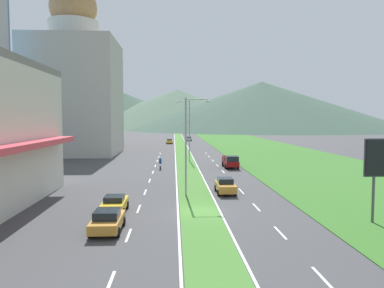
{
  "coord_description": "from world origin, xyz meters",
  "views": [
    {
      "loc": [
        -2.09,
        -29.66,
        7.71
      ],
      "look_at": [
        1.41,
        39.72,
        2.9
      ],
      "focal_mm": 34.25,
      "sensor_mm": 36.0,
      "label": 1
    }
  ],
  "objects_px": {
    "car_3": "(189,139)",
    "street_lamp_near": "(188,140)",
    "pickup_truck_0": "(231,162)",
    "motorcycle_rider": "(160,164)",
    "car_0": "(170,141)",
    "car_1": "(115,204)",
    "car_2": "(225,186)",
    "car_4": "(107,220)",
    "street_lamp_mid": "(188,127)"
  },
  "relations": [
    {
      "from": "car_3",
      "to": "street_lamp_near",
      "type": "bearing_deg",
      "value": -2.43
    },
    {
      "from": "car_3",
      "to": "pickup_truck_0",
      "type": "distance_m",
      "value": 70.57
    },
    {
      "from": "car_3",
      "to": "motorcycle_rider",
      "type": "relative_size",
      "value": 2.2
    },
    {
      "from": "car_0",
      "to": "car_1",
      "type": "relative_size",
      "value": 1.17
    },
    {
      "from": "street_lamp_near",
      "to": "car_3",
      "type": "distance_m",
      "value": 91.06
    },
    {
      "from": "car_2",
      "to": "car_4",
      "type": "distance_m",
      "value": 15.8
    },
    {
      "from": "street_lamp_mid",
      "to": "car_3",
      "type": "height_order",
      "value": "street_lamp_mid"
    },
    {
      "from": "car_3",
      "to": "car_4",
      "type": "height_order",
      "value": "car_4"
    },
    {
      "from": "street_lamp_mid",
      "to": "pickup_truck_0",
      "type": "height_order",
      "value": "street_lamp_mid"
    },
    {
      "from": "car_2",
      "to": "car_4",
      "type": "height_order",
      "value": "car_2"
    },
    {
      "from": "street_lamp_near",
      "to": "pickup_truck_0",
      "type": "xyz_separation_m",
      "value": [
        7.46,
        20.37,
        -4.57
      ]
    },
    {
      "from": "car_1",
      "to": "car_4",
      "type": "bearing_deg",
      "value": -176.41
    },
    {
      "from": "pickup_truck_0",
      "to": "street_lamp_near",
      "type": "bearing_deg",
      "value": -20.11
    },
    {
      "from": "car_4",
      "to": "motorcycle_rider",
      "type": "height_order",
      "value": "motorcycle_rider"
    },
    {
      "from": "car_1",
      "to": "car_3",
      "type": "bearing_deg",
      "value": -5.99
    },
    {
      "from": "car_2",
      "to": "car_3",
      "type": "distance_m",
      "value": 89.95
    },
    {
      "from": "street_lamp_mid",
      "to": "car_1",
      "type": "xyz_separation_m",
      "value": [
        -7.48,
        -35.49,
        -5.43
      ]
    },
    {
      "from": "pickup_truck_0",
      "to": "car_1",
      "type": "bearing_deg",
      "value": -27.32
    },
    {
      "from": "street_lamp_near",
      "to": "car_4",
      "type": "xyz_separation_m",
      "value": [
        -6.01,
        -11.44,
        -4.79
      ]
    },
    {
      "from": "street_lamp_mid",
      "to": "car_0",
      "type": "height_order",
      "value": "street_lamp_mid"
    },
    {
      "from": "street_lamp_mid",
      "to": "car_3",
      "type": "relative_size",
      "value": 2.49
    },
    {
      "from": "car_1",
      "to": "car_3",
      "type": "xyz_separation_m",
      "value": [
        10.19,
        97.16,
        0.02
      ]
    },
    {
      "from": "car_4",
      "to": "motorcycle_rider",
      "type": "distance_m",
      "value": 30.96
    },
    {
      "from": "car_1",
      "to": "car_2",
      "type": "height_order",
      "value": "car_2"
    },
    {
      "from": "street_lamp_mid",
      "to": "car_0",
      "type": "xyz_separation_m",
      "value": [
        -3.89,
        47.74,
        -5.42
      ]
    },
    {
      "from": "street_lamp_mid",
      "to": "car_1",
      "type": "relative_size",
      "value": 2.71
    },
    {
      "from": "car_1",
      "to": "car_0",
      "type": "bearing_deg",
      "value": -2.47
    },
    {
      "from": "street_lamp_mid",
      "to": "car_2",
      "type": "bearing_deg",
      "value": -84.54
    },
    {
      "from": "car_0",
      "to": "car_1",
      "type": "height_order",
      "value": "car_0"
    },
    {
      "from": "car_1",
      "to": "car_3",
      "type": "relative_size",
      "value": 0.92
    },
    {
      "from": "car_1",
      "to": "car_2",
      "type": "xyz_separation_m",
      "value": [
        10.19,
        7.21,
        0.06
      ]
    },
    {
      "from": "street_lamp_near",
      "to": "car_2",
      "type": "height_order",
      "value": "street_lamp_near"
    },
    {
      "from": "street_lamp_near",
      "to": "car_4",
      "type": "distance_m",
      "value": 13.78
    },
    {
      "from": "car_1",
      "to": "car_4",
      "type": "height_order",
      "value": "car_4"
    },
    {
      "from": "pickup_truck_0",
      "to": "car_3",
      "type": "bearing_deg",
      "value": -177.08
    },
    {
      "from": "car_1",
      "to": "pickup_truck_0",
      "type": "bearing_deg",
      "value": -27.32
    },
    {
      "from": "car_2",
      "to": "car_3",
      "type": "height_order",
      "value": "car_2"
    },
    {
      "from": "car_4",
      "to": "pickup_truck_0",
      "type": "height_order",
      "value": "pickup_truck_0"
    },
    {
      "from": "car_4",
      "to": "car_1",
      "type": "bearing_deg",
      "value": 3.59
    },
    {
      "from": "car_3",
      "to": "motorcycle_rider",
      "type": "bearing_deg",
      "value": -5.89
    },
    {
      "from": "car_1",
      "to": "car_3",
      "type": "distance_m",
      "value": 97.69
    },
    {
      "from": "street_lamp_mid",
      "to": "car_4",
      "type": "bearing_deg",
      "value": -100.0
    },
    {
      "from": "pickup_truck_0",
      "to": "motorcycle_rider",
      "type": "height_order",
      "value": "pickup_truck_0"
    },
    {
      "from": "car_4",
      "to": "pickup_truck_0",
      "type": "bearing_deg",
      "value": -22.94
    },
    {
      "from": "car_3",
      "to": "car_4",
      "type": "bearing_deg",
      "value": -5.51
    },
    {
      "from": "street_lamp_near",
      "to": "car_4",
      "type": "height_order",
      "value": "street_lamp_near"
    },
    {
      "from": "motorcycle_rider",
      "to": "car_2",
      "type": "bearing_deg",
      "value": -158.31
    },
    {
      "from": "car_2",
      "to": "car_4",
      "type": "bearing_deg",
      "value": -38.63
    },
    {
      "from": "car_2",
      "to": "pickup_truck_0",
      "type": "distance_m",
      "value": 19.8
    },
    {
      "from": "street_lamp_near",
      "to": "car_3",
      "type": "bearing_deg",
      "value": 87.57
    }
  ]
}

